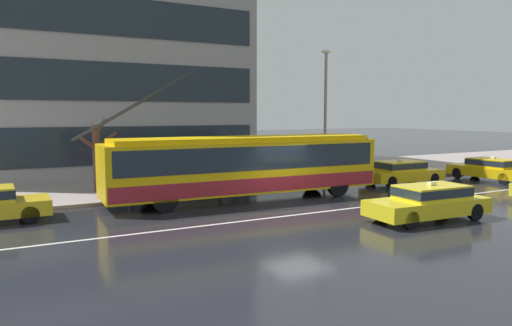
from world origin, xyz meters
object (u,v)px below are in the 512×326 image
pedestrian_at_shelter (220,167)px  trolleybus (246,165)px  street_tree_bare (97,154)px  taxi_ahead_of_bus (401,171)px  bus_shelter (204,150)px  taxi_cross_traffic (490,168)px  taxi_oncoming_near (429,201)px  pedestrian_approaching_curb (128,159)px  street_lamp (325,104)px

pedestrian_at_shelter → trolleybus: bearing=-94.1°
street_tree_bare → taxi_ahead_of_bus: bearing=-16.7°
trolleybus → street_tree_bare: 7.30m
taxi_ahead_of_bus → bus_shelter: (-9.98, 3.75, 1.27)m
taxi_cross_traffic → taxi_oncoming_near: same height
pedestrian_approaching_curb → taxi_oncoming_near: bearing=-47.7°
taxi_cross_traffic → bus_shelter: bus_shelter is taller
bus_shelter → pedestrian_at_shelter: (0.65, -0.50, -0.84)m
taxi_oncoming_near → street_lamp: street_lamp is taller
trolleybus → street_tree_bare: size_ratio=3.90×
trolleybus → pedestrian_at_shelter: size_ratio=8.04×
taxi_ahead_of_bus → street_lamp: street_lamp is taller
bus_shelter → pedestrian_approaching_curb: 4.36m
street_lamp → taxi_oncoming_near: bearing=-103.8°
bus_shelter → taxi_cross_traffic: bearing=-18.0°
trolleybus → pedestrian_approaching_curb: size_ratio=6.64×
pedestrian_at_shelter → taxi_oncoming_near: bearing=-69.9°
pedestrian_approaching_curb → street_lamp: street_lamp is taller
pedestrian_at_shelter → street_tree_bare: (-5.80, 1.27, 0.78)m
bus_shelter → street_lamp: (6.73, -1.17, 2.38)m
taxi_cross_traffic → pedestrian_at_shelter: bearing=163.0°
pedestrian_at_shelter → pedestrian_approaching_curb: (-4.81, -0.80, 0.68)m
taxi_oncoming_near → pedestrian_approaching_curb: bearing=132.3°
bus_shelter → street_tree_bare: bearing=171.5°
taxi_cross_traffic → taxi_ahead_of_bus: same height
taxi_cross_traffic → pedestrian_approaching_curb: pedestrian_approaching_curb is taller
pedestrian_approaching_curb → bus_shelter: bearing=17.3°
taxi_cross_traffic → pedestrian_approaching_curb: bearing=169.2°
taxi_oncoming_near → street_tree_bare: size_ratio=1.36×
taxi_cross_traffic → street_lamp: street_lamp is taller
taxi_oncoming_near → taxi_ahead_of_bus: same height
trolleybus → bus_shelter: trolleybus is taller
taxi_oncoming_near → taxi_ahead_of_bus: size_ratio=1.03×
taxi_ahead_of_bus → pedestrian_at_shelter: bearing=160.8°
bus_shelter → street_lamp: size_ratio=0.51×
taxi_oncoming_near → street_lamp: (2.35, 9.53, 3.65)m
taxi_cross_traffic → pedestrian_at_shelter: size_ratio=2.68×
pedestrian_approaching_curb → street_tree_bare: (-0.99, 2.07, 0.10)m
taxi_ahead_of_bus → pedestrian_approaching_curb: pedestrian_approaching_curb is taller
taxi_ahead_of_bus → street_lamp: (-3.24, 2.58, 3.65)m
trolleybus → pedestrian_at_shelter: trolleybus is taller
taxi_cross_traffic → street_tree_bare: size_ratio=1.30×
taxi_ahead_of_bus → pedestrian_approaching_curb: bearing=170.2°
bus_shelter → pedestrian_at_shelter: bearing=-37.4°
pedestrian_approaching_curb → street_lamp: size_ratio=0.28×
bus_shelter → street_tree_bare: size_ratio=1.07×
bus_shelter → street_lamp: street_lamp is taller
taxi_cross_traffic → taxi_oncoming_near: (-11.18, -5.63, -0.00)m
taxi_ahead_of_bus → trolleybus: bearing=-178.8°
trolleybus → street_lamp: street_lamp is taller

